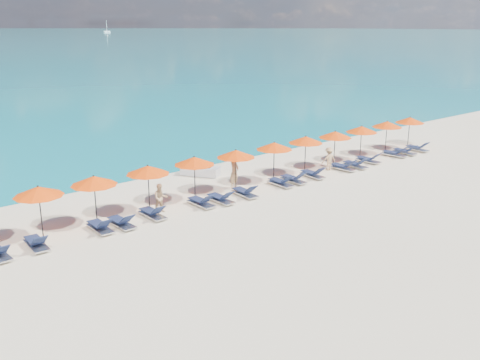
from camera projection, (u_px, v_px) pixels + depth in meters
ground at (281, 218)px, 25.06m from camera, size 1400.00×1400.00×0.00m
sailboat_far at (107, 31)px, 540.09m from camera, size 6.46×2.15×11.84m
jetski at (201, 170)px, 32.04m from camera, size 1.94×2.45×0.83m
beachgoer_a at (234, 172)px, 29.41m from camera, size 0.81×0.70×1.89m
beachgoer_b at (161, 198)px, 25.67m from camera, size 0.77×0.56×1.43m
beachgoer_c at (329, 159)px, 33.08m from camera, size 1.03×0.67×1.47m
umbrella_3 at (38, 191)px, 22.43m from camera, size 2.10×2.10×2.28m
umbrella_4 at (94, 181)px, 23.95m from camera, size 2.10×2.10×2.28m
umbrella_5 at (148, 170)px, 25.71m from camera, size 2.10×2.10×2.28m
umbrella_6 at (194, 161)px, 27.40m from camera, size 2.10×2.10×2.28m
umbrella_7 at (236, 154)px, 28.89m from camera, size 2.10×2.10×2.28m
umbrella_8 at (274, 146)px, 30.73m from camera, size 2.10×2.10×2.28m
umbrella_9 at (306, 140)px, 32.37m from camera, size 2.10×2.10×2.28m
umbrella_10 at (335, 135)px, 33.89m from camera, size 2.10×2.10×2.28m
umbrella_11 at (362, 129)px, 35.58m from camera, size 2.10×2.10×2.28m
umbrella_12 at (387, 124)px, 37.35m from camera, size 2.10×2.10×2.28m
umbrella_13 at (410, 120)px, 38.97m from camera, size 2.10×2.10×2.28m
lounger_5 at (36, 243)px, 21.66m from camera, size 0.70×1.73×0.66m
lounger_6 at (100, 226)px, 23.43m from camera, size 0.65×1.71×0.66m
lounger_7 at (121, 222)px, 23.92m from camera, size 0.71×1.73×0.66m
lounger_8 at (153, 213)px, 25.07m from camera, size 0.64×1.71×0.66m
lounger_9 at (201, 202)px, 26.65m from camera, size 0.64×1.71×0.66m
lounger_10 at (221, 198)px, 27.19m from camera, size 0.67×1.72×0.66m
lounger_11 at (245, 192)px, 28.17m from camera, size 0.72×1.73×0.66m
lounger_12 at (281, 182)px, 29.96m from camera, size 0.67×1.72×0.66m
lounger_13 at (294, 179)px, 30.59m from camera, size 0.62×1.70×0.66m
lounger_14 at (313, 174)px, 31.61m from camera, size 0.76×1.75×0.66m
lounger_15 at (343, 167)px, 33.18m from camera, size 0.72×1.73×0.66m
lounger_16 at (355, 164)px, 33.74m from camera, size 0.65×1.71×0.66m
lounger_17 at (368, 159)px, 34.96m from camera, size 0.72×1.73×0.66m
lounger_18 at (394, 153)px, 36.60m from camera, size 0.79×1.75×0.66m
lounger_19 at (405, 151)px, 37.20m from camera, size 0.62×1.70×0.66m
lounger_20 at (417, 148)px, 38.19m from camera, size 0.70×1.73×0.66m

